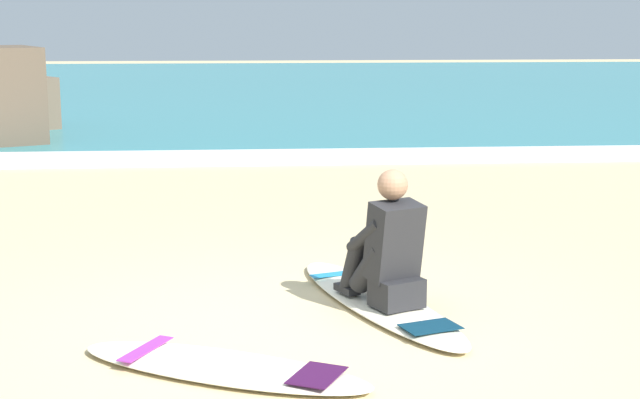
{
  "coord_description": "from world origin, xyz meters",
  "views": [
    {
      "loc": [
        -0.29,
        -5.89,
        2.03
      ],
      "look_at": [
        0.32,
        1.79,
        0.55
      ],
      "focal_mm": 53.27,
      "sensor_mm": 36.0,
      "label": 1
    }
  ],
  "objects": [
    {
      "name": "breaking_foam",
      "position": [
        0.0,
        7.62,
        0.06
      ],
      "size": [
        80.0,
        0.9,
        0.11
      ],
      "primitive_type": "cube",
      "color": "white",
      "rests_on": "ground"
    },
    {
      "name": "sea",
      "position": [
        0.0,
        21.32,
        0.05
      ],
      "size": [
        80.0,
        28.0,
        0.1
      ],
      "primitive_type": "cube",
      "color": "teal",
      "rests_on": "ground"
    },
    {
      "name": "ground_plane",
      "position": [
        0.0,
        0.0,
        0.0
      ],
      "size": [
        80.0,
        80.0,
        0.0
      ],
      "primitive_type": "plane",
      "color": "#CCB584"
    },
    {
      "name": "surfboard_spare_near",
      "position": [
        -0.44,
        -0.63,
        0.04
      ],
      "size": [
        1.9,
        1.31,
        0.08
      ],
      "color": "#EFE5C6",
      "rests_on": "ground"
    },
    {
      "name": "surfer_seated",
      "position": [
        0.68,
        0.43,
        0.44
      ],
      "size": [
        0.6,
        0.77,
        0.95
      ],
      "color": "#232326",
      "rests_on": "surfboard_main"
    },
    {
      "name": "surfboard_main",
      "position": [
        0.64,
        0.59,
        0.04
      ],
      "size": [
        1.25,
        2.39,
        0.08
      ],
      "color": "#EFE5C6",
      "rests_on": "ground"
    }
  ]
}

